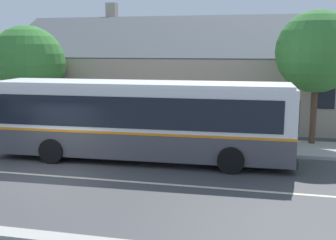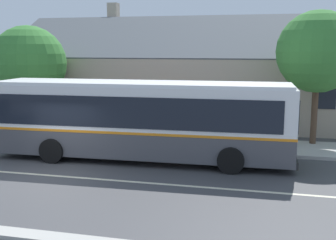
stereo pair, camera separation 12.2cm
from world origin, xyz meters
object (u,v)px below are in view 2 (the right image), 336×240
(transit_bus, at_px, (141,118))
(bench_down_street, at_px, (73,129))
(street_tree_primary, at_px, (318,52))
(street_tree_secondary, at_px, (28,65))

(transit_bus, distance_m, bench_down_street, 5.25)
(transit_bus, height_order, street_tree_primary, street_tree_primary)
(transit_bus, height_order, bench_down_street, transit_bus)
(bench_down_street, bearing_deg, street_tree_secondary, 152.88)
(bench_down_street, xyz_separation_m, street_tree_secondary, (-3.41, 1.75, 3.06))
(street_tree_primary, height_order, street_tree_secondary, street_tree_primary)
(transit_bus, relative_size, street_tree_primary, 1.97)
(street_tree_primary, xyz_separation_m, street_tree_secondary, (-14.93, 0.30, -0.76))
(street_tree_primary, bearing_deg, street_tree_secondary, 178.83)
(transit_bus, height_order, street_tree_secondary, street_tree_secondary)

